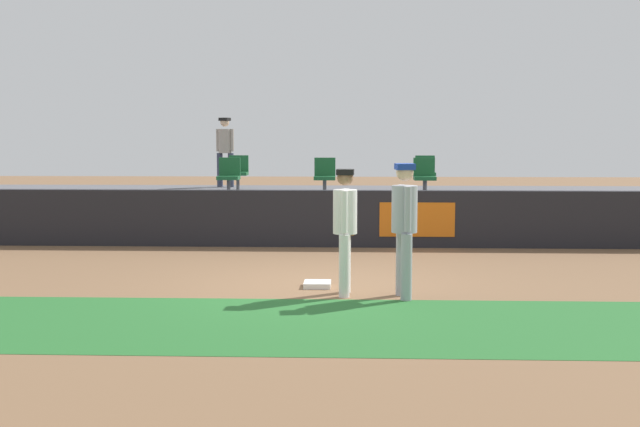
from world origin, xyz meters
The scene contains 13 objects.
ground_plane centered at (0.00, 0.00, 0.00)m, with size 60.00×60.00×0.00m, color brown.
grass_foreground_strip centered at (0.00, -2.37, 0.00)m, with size 18.00×2.80×0.01m, color #26662B.
first_base centered at (-0.04, -0.09, 0.04)m, with size 0.40×0.40×0.08m, color white.
player_fielder_home centered at (0.38, -0.63, 1.03)m, with size 0.36×0.55×1.78m.
player_runner_visitor centered at (1.19, -0.81, 1.08)m, with size 0.40×0.52×1.87m.
field_wall centered at (0.01, 4.08, 0.57)m, with size 18.00×0.26×1.14m.
bleacher_platform centered at (0.00, 6.65, 0.46)m, with size 18.00×4.80×0.91m, color #59595E.
seat_front_center centered at (-0.11, 5.52, 1.39)m, with size 0.46×0.44×0.84m.
seat_back_right centered at (2.26, 7.32, 1.39)m, with size 0.46×0.44×0.84m.
seat_back_left centered at (-2.29, 7.32, 1.39)m, with size 0.47×0.44×0.84m.
seat_front_left centered at (-2.23, 5.52, 1.39)m, with size 0.47×0.44×0.84m.
seat_front_right centered at (2.07, 5.52, 1.39)m, with size 0.47×0.44×0.84m.
spectator_hooded centered at (-2.77, 8.38, 1.94)m, with size 0.48×0.42×1.77m.
Camera 1 is at (0.44, -11.46, 2.27)m, focal length 43.52 mm.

